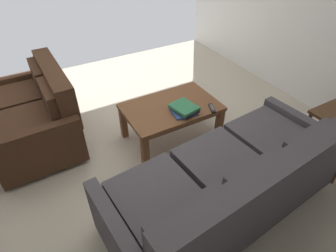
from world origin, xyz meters
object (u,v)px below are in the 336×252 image
Objects in this scene: tv_remote at (212,108)px; sofa_main at (230,185)px; loveseat_near at (35,114)px; book_stack at (184,109)px; coffee_table at (171,111)px.

sofa_main is at bearing 62.57° from tv_remote.
loveseat_near is at bearing -29.92° from tv_remote.
book_stack is (-0.16, -0.98, 0.12)m from sofa_main.
tv_remote is (-0.45, -0.88, 0.09)m from sofa_main.
sofa_main reaches higher than tv_remote.
coffee_table is (-0.10, -1.14, 0.01)m from sofa_main.
book_stack is (-1.40, 0.87, 0.12)m from loveseat_near.
loveseat_near is (1.24, -1.85, -0.00)m from sofa_main.
sofa_main reaches higher than book_stack.
loveseat_near is 1.96m from tv_remote.
sofa_main is at bearing 123.80° from loveseat_near.
coffee_table is at bearing 152.16° from loveseat_near.
loveseat_near is at bearing -27.84° from coffee_table.
book_stack reaches higher than coffee_table.
sofa_main is 12.94× the size of tv_remote.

